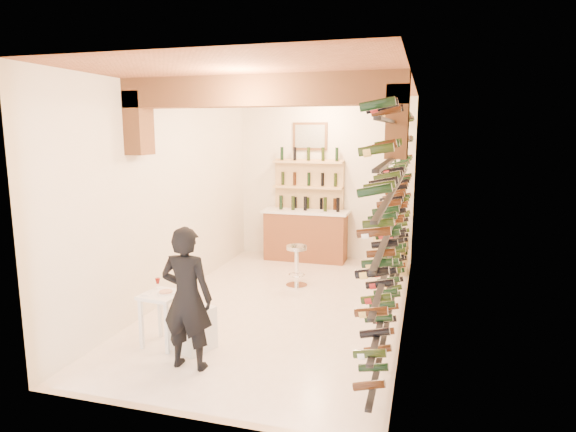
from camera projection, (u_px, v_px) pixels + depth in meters
The scene contains 11 objects.
ground at pixel (282, 306), 7.24m from camera, with size 6.00×6.00×0.00m, color white.
room_shell at pixel (277, 154), 6.61m from camera, with size 3.52×6.02×3.21m.
wine_rack at pixel (391, 207), 6.56m from camera, with size 0.32×5.70×2.56m.
back_counter at pixel (306, 234), 9.74m from camera, with size 1.70×0.62×1.29m.
back_shelving at pixel (309, 201), 9.86m from camera, with size 1.40×0.31×2.73m.
tasting_table at pixel (162, 303), 5.82m from camera, with size 0.49×0.49×0.79m.
white_stool at pixel (193, 328), 5.77m from camera, with size 0.41×0.41×0.51m, color white.
person at pixel (187, 298), 5.23m from camera, with size 0.58×0.38×1.57m, color black.
chrome_barstool at pixel (297, 263), 8.07m from camera, with size 0.36×0.36×0.69m.
crate_lower at pixel (390, 263), 8.92m from camera, with size 0.57×0.40×0.34m, color tan.
crate_upper at pixel (391, 246), 8.86m from camera, with size 0.53×0.36×0.31m, color tan.
Camera 1 is at (1.97, -6.62, 2.55)m, focal length 30.45 mm.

